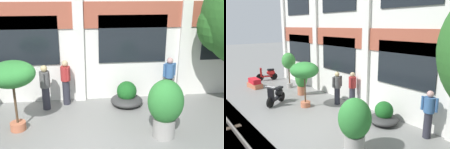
# 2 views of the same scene
# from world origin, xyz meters

# --- Properties ---
(ground_plane) EXTENTS (80.00, 80.00, 0.00)m
(ground_plane) POSITION_xyz_m (0.00, 0.00, 0.00)
(ground_plane) COLOR slate
(apartment_facade) EXTENTS (15.74, 0.64, 8.64)m
(apartment_facade) POSITION_xyz_m (0.00, 3.12, 4.29)
(apartment_facade) COLOR silver
(apartment_facade) RESTS_ON ground
(potted_plant_glazed_jar) EXTENTS (0.67, 0.67, 1.67)m
(potted_plant_glazed_jar) POSITION_xyz_m (-3.53, 1.64, 0.91)
(potted_plant_glazed_jar) COLOR #B76647
(potted_plant_glazed_jar) RESTS_ON ground
(potted_plant_low_pan) EXTENTS (1.27, 1.27, 2.08)m
(potted_plant_low_pan) POSITION_xyz_m (-1.84, 0.84, 1.65)
(potted_plant_low_pan) COLOR #B76647
(potted_plant_low_pan) RESTS_ON ground
(potted_plant_wide_bowl) EXTENTS (1.13, 1.13, 0.88)m
(potted_plant_wide_bowl) POSITION_xyz_m (1.61, 2.17, 0.33)
(potted_plant_wide_bowl) COLOR #333333
(potted_plant_wide_bowl) RESTS_ON ground
(potted_plant_square_trough) EXTENTS (1.10, 0.64, 0.56)m
(potted_plant_square_trough) POSITION_xyz_m (-6.52, 0.16, 0.27)
(potted_plant_square_trough) COLOR #B76647
(potted_plant_square_trough) RESTS_ON ground
(potted_plant_terracotta_small) EXTENTS (0.80, 0.80, 2.11)m
(potted_plant_terracotta_small) POSITION_xyz_m (-5.20, 1.79, 1.55)
(potted_plant_terracotta_small) COLOR gray
(potted_plant_terracotta_small) RESTS_ON ground
(potted_plant_ribbed_drum) EXTENTS (0.97, 0.97, 1.67)m
(potted_plant_ribbed_drum) POSITION_xyz_m (2.28, -0.01, 0.94)
(potted_plant_ribbed_drum) COLOR gray
(potted_plant_ribbed_drum) RESTS_ON ground
(scooter_near_curb) EXTENTS (0.82, 1.22, 0.98)m
(scooter_near_curb) POSITION_xyz_m (-3.04, -0.01, 0.44)
(scooter_near_curb) COLOR black
(scooter_near_curb) RESTS_ON ground
(scooter_second_parked) EXTENTS (0.65, 1.34, 0.98)m
(scooter_second_parked) POSITION_xyz_m (-7.81, 1.52, 0.44)
(scooter_second_parked) COLOR black
(scooter_second_parked) RESTS_ON ground
(resident_by_doorway) EXTENTS (0.34, 0.49, 1.62)m
(resident_by_doorway) POSITION_xyz_m (-0.50, 2.53, 0.86)
(resident_by_doorway) COLOR #282833
(resident_by_doorway) RESTS_ON ground
(resident_watching_tracks) EXTENTS (0.34, 0.53, 1.56)m
(resident_watching_tracks) POSITION_xyz_m (-1.17, 2.18, 0.84)
(resident_watching_tracks) COLOR #282833
(resident_watching_tracks) RESTS_ON ground
(resident_near_plants) EXTENTS (0.51, 0.34, 1.63)m
(resident_near_plants) POSITION_xyz_m (3.21, 2.44, 0.87)
(resident_near_plants) COLOR #282833
(resident_near_plants) RESTS_ON ground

